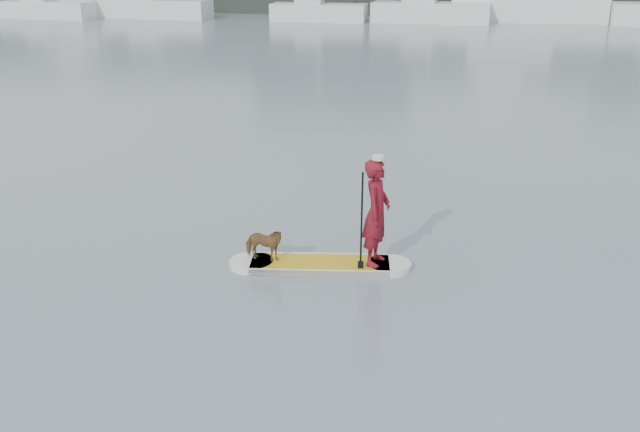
# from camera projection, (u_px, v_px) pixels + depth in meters

# --- Properties ---
(ground) EXTENTS (140.00, 140.00, 0.00)m
(ground) POSITION_uv_depth(u_px,v_px,m) (497.00, 292.00, 12.01)
(ground) COLOR slate
(ground) RESTS_ON ground
(paddleboard) EXTENTS (3.29, 1.07, 0.12)m
(paddleboard) POSITION_uv_depth(u_px,v_px,m) (320.00, 264.00, 12.90)
(paddleboard) COLOR gold
(paddleboard) RESTS_ON ground
(paddler) EXTENTS (0.58, 0.77, 1.93)m
(paddler) POSITION_uv_depth(u_px,v_px,m) (377.00, 212.00, 12.49)
(paddler) COLOR maroon
(paddler) RESTS_ON paddleboard
(white_cap) EXTENTS (0.22, 0.22, 0.07)m
(white_cap) POSITION_uv_depth(u_px,v_px,m) (378.00, 158.00, 12.14)
(white_cap) COLOR silver
(white_cap) RESTS_ON paddler
(dog) EXTENTS (0.79, 0.44, 0.63)m
(dog) POSITION_uv_depth(u_px,v_px,m) (264.00, 244.00, 12.80)
(dog) COLOR brown
(dog) RESTS_ON paddleboard
(paddle) EXTENTS (0.10, 0.30, 2.00)m
(paddle) POSITION_uv_depth(u_px,v_px,m) (361.00, 233.00, 12.36)
(paddle) COLOR black
(paddle) RESTS_ON ground
(sailboat_a) EXTENTS (7.98, 3.47, 11.21)m
(sailboat_a) POSITION_uv_depth(u_px,v_px,m) (47.00, 8.00, 56.48)
(sailboat_a) COLOR white
(sailboat_a) RESTS_ON ground
(sailboat_b) EXTENTS (8.98, 3.38, 13.07)m
(sailboat_b) POSITION_uv_depth(u_px,v_px,m) (155.00, 6.00, 56.63)
(sailboat_b) COLOR white
(sailboat_b) RESTS_ON ground
(sailboat_c) EXTENTS (7.30, 2.70, 10.35)m
(sailboat_c) POSITION_uv_depth(u_px,v_px,m) (318.00, 11.00, 54.36)
(sailboat_c) COLOR white
(sailboat_c) RESTS_ON ground
(sailboat_d) EXTENTS (8.93, 3.48, 12.86)m
(sailboat_d) POSITION_uv_depth(u_px,v_px,m) (430.00, 10.00, 53.38)
(sailboat_d) COLOR white
(sailboat_d) RESTS_ON ground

